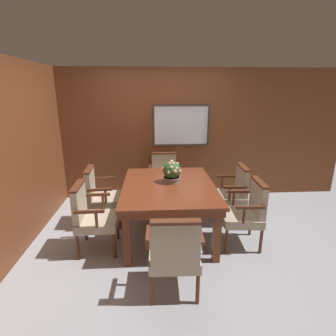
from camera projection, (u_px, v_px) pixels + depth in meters
ground_plane at (164, 235)px, 3.85m from camera, size 14.00×14.00×0.00m
wall_back at (160, 135)px, 5.00m from camera, size 7.20×0.08×2.45m
wall_left at (19, 156)px, 3.39m from camera, size 0.06×7.20×2.45m
dining_table at (169, 191)px, 3.74m from camera, size 1.29×1.65×0.76m
chair_right_far at (233, 191)px, 4.18m from camera, size 0.53×0.58×0.92m
chair_head_near at (174, 252)px, 2.62m from camera, size 0.57×0.52×0.92m
chair_head_far at (164, 176)px, 4.95m from camera, size 0.57×0.53×0.92m
chair_left_near at (91, 215)px, 3.39m from camera, size 0.53×0.57×0.92m
chair_left_far at (100, 194)px, 4.08m from camera, size 0.54×0.58×0.92m
chair_right_near at (247, 211)px, 3.51m from camera, size 0.54×0.58×0.92m
potted_plant at (172, 172)px, 3.77m from camera, size 0.28×0.27×0.32m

